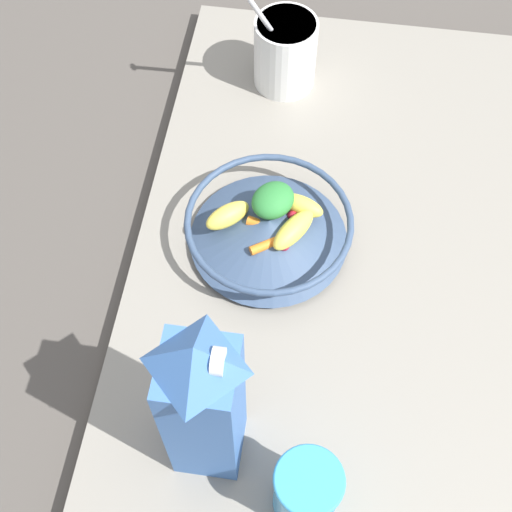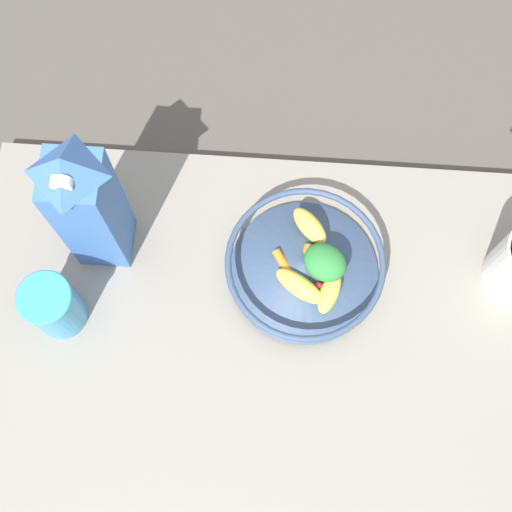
{
  "view_description": "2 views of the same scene",
  "coord_description": "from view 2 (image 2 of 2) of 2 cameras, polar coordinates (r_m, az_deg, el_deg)",
  "views": [
    {
      "loc": [
        -0.55,
        0.25,
        0.92
      ],
      "look_at": [
        -0.06,
        0.32,
        0.1
      ],
      "focal_mm": 50.0,
      "sensor_mm": 36.0,
      "label": 1
    },
    {
      "loc": [
        -0.04,
        -0.01,
        1.09
      ],
      "look_at": [
        -0.07,
        0.32,
        0.07
      ],
      "focal_mm": 50.0,
      "sensor_mm": 36.0,
      "label": 2
    }
  ],
  "objects": [
    {
      "name": "ground_plane",
      "position": [
        1.09,
        2.51,
        -17.53
      ],
      "size": [
        6.0,
        6.0,
        0.0
      ],
      "primitive_type": "plane",
      "color": "#4C4742"
    },
    {
      "name": "countertop",
      "position": [
        1.08,
        2.55,
        -17.52
      ],
      "size": [
        1.0,
        1.0,
        0.03
      ],
      "color": "gray",
      "rests_on": "ground_plane"
    },
    {
      "name": "fruit_bowl",
      "position": [
        1.08,
        3.99,
        -0.84
      ],
      "size": [
        0.24,
        0.24,
        0.08
      ],
      "color": "#384C6B",
      "rests_on": "countertop"
    },
    {
      "name": "milk_carton",
      "position": [
        1.01,
        -13.33,
        3.91
      ],
      "size": [
        0.08,
        0.08,
        0.3
      ],
      "color": "#3D6BB2",
      "rests_on": "countertop"
    },
    {
      "name": "drinking_cup",
      "position": [
        1.07,
        -15.91,
        -3.87
      ],
      "size": [
        0.08,
        0.08,
        0.11
      ],
      "color": "#3893C6",
      "rests_on": "countertop"
    }
  ]
}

